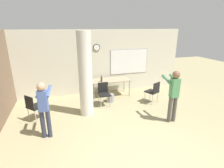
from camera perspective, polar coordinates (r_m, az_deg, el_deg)
wall_back at (r=7.86m, az=-4.53°, el=7.14°), size 8.00×0.15×2.80m
support_pillar at (r=5.77m, az=-8.70°, el=2.91°), size 0.45×0.45×2.80m
folding_table at (r=7.55m, az=-0.69°, el=1.10°), size 1.69×0.77×0.72m
bottle_on_table at (r=7.25m, az=-3.44°, el=1.56°), size 0.08×0.08×0.27m
waste_bin at (r=7.10m, az=-0.47°, el=-4.56°), size 0.29×0.29×0.31m
chair_mid_room at (r=7.05m, az=13.33°, el=-2.13°), size 0.59×0.59×0.87m
chair_by_left_wall at (r=6.14m, az=-24.21°, el=-6.44°), size 0.62×0.62×0.87m
chair_table_front at (r=6.70m, az=-2.69°, el=-2.73°), size 0.44×0.44×0.87m
person_watching_back at (r=4.95m, az=-21.39°, el=-6.65°), size 0.41×0.60×1.58m
person_playing_side at (r=5.69m, az=19.45°, el=-2.61°), size 0.37×0.66×1.67m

